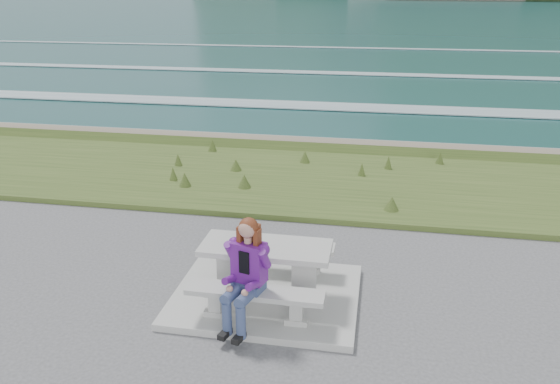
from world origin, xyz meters
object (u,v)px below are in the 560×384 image
Objects in this scene: picnic_table at (266,256)px; bench_seaward at (275,249)px; seated_woman at (244,289)px; bench_landward at (255,297)px.

picnic_table is 0.74m from bench_seaward.
picnic_table is 1.25× the size of seated_woman.
bench_seaward is at bearing 90.00° from picnic_table.
bench_seaward is (0.00, 1.40, 0.00)m from bench_landward.
seated_woman is at bearing -94.20° from bench_seaward.
bench_landward is (0.00, -0.70, -0.23)m from picnic_table.
bench_landward and bench_seaward have the same top height.
seated_woman reaches higher than bench_seaward.
picnic_table is 0.84m from seated_woman.
picnic_table is 0.74m from bench_landward.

